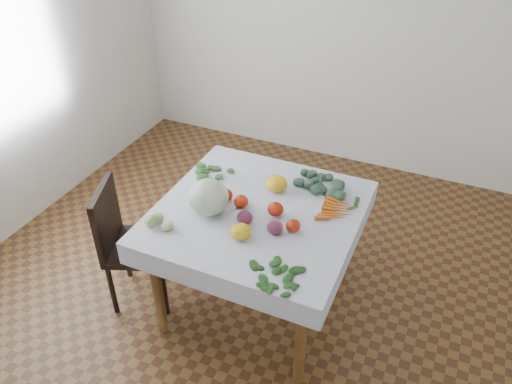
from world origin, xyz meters
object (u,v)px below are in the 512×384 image
chair (126,237)px  carrot_bunch (336,210)px  table (258,224)px  heirloom_back (277,183)px  cabbage (209,197)px

chair → carrot_bunch: chair is taller
chair → carrot_bunch: 1.29m
table → carrot_bunch: size_ratio=4.31×
chair → heirloom_back: 0.98m
cabbage → carrot_bunch: size_ratio=0.97×
table → chair: size_ratio=1.18×
heirloom_back → carrot_bunch: bearing=-9.9°
cabbage → heirloom_back: bearing=53.5°
heirloom_back → chair: bearing=-148.4°
chair → carrot_bunch: size_ratio=3.64×
chair → cabbage: size_ratio=3.76×
table → cabbage: bearing=-153.4°
cabbage → carrot_bunch: (0.65, 0.29, -0.09)m
cabbage → heirloom_back: size_ratio=1.73×
chair → carrot_bunch: bearing=19.6°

